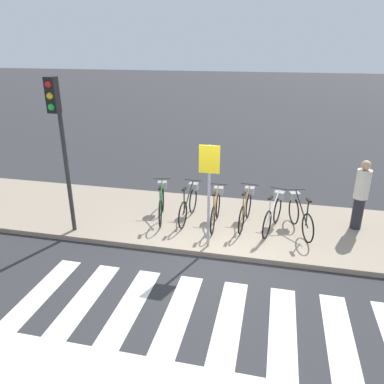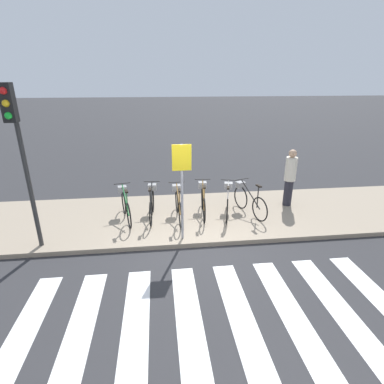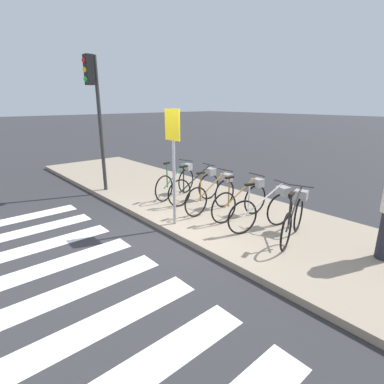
# 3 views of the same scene
# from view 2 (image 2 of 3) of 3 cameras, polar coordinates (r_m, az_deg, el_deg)

# --- Properties ---
(ground_plane) EXTENTS (120.00, 120.00, 0.00)m
(ground_plane) POSITION_cam_2_polar(r_m,az_deg,el_deg) (7.41, 1.05, -10.52)
(ground_plane) COLOR #2D2D30
(sidewalk) EXTENTS (16.95, 3.27, 0.12)m
(sidewalk) POSITION_cam_2_polar(r_m,az_deg,el_deg) (8.81, -0.36, -4.64)
(sidewalk) COLOR gray
(sidewalk) RESTS_ON ground_plane
(parked_bicycle_0) EXTENTS (0.55, 1.61, 1.01)m
(parked_bicycle_0) POSITION_cam_2_polar(r_m,az_deg,el_deg) (8.54, -12.57, -2.31)
(parked_bicycle_0) COLOR black
(parked_bicycle_0) RESTS_ON sidewalk
(parked_bicycle_1) EXTENTS (0.46, 1.65, 1.01)m
(parked_bicycle_1) POSITION_cam_2_polar(r_m,az_deg,el_deg) (8.55, -7.66, -1.95)
(parked_bicycle_1) COLOR black
(parked_bicycle_1) RESTS_ON sidewalk
(parked_bicycle_2) EXTENTS (0.46, 1.65, 1.01)m
(parked_bicycle_2) POSITION_cam_2_polar(r_m,az_deg,el_deg) (8.43, -2.66, -2.13)
(parked_bicycle_2) COLOR black
(parked_bicycle_2) RESTS_ON sidewalk
(parked_bicycle_3) EXTENTS (0.46, 1.64, 1.01)m
(parked_bicycle_3) POSITION_cam_2_polar(r_m,az_deg,el_deg) (8.67, 2.14, -1.45)
(parked_bicycle_3) COLOR black
(parked_bicycle_3) RESTS_ON sidewalk
(parked_bicycle_4) EXTENTS (0.56, 1.61, 1.01)m
(parked_bicycle_4) POSITION_cam_2_polar(r_m,az_deg,el_deg) (8.67, 6.81, -1.58)
(parked_bicycle_4) COLOR black
(parked_bicycle_4) RESTS_ON sidewalk
(parked_bicycle_5) EXTENTS (0.64, 1.58, 1.01)m
(parked_bicycle_5) POSITION_cam_2_polar(r_m,az_deg,el_deg) (8.86, 10.64, -1.31)
(parked_bicycle_5) COLOR black
(parked_bicycle_5) RESTS_ON sidewalk
(pedestrian) EXTENTS (0.34, 0.34, 1.76)m
(pedestrian) POSITION_cam_2_polar(r_m,az_deg,el_deg) (9.58, 18.15, 2.83)
(pedestrian) COLOR #23232D
(pedestrian) RESTS_ON sidewalk
(traffic_light) EXTENTS (0.24, 0.40, 3.67)m
(traffic_light) POSITION_cam_2_polar(r_m,az_deg,el_deg) (7.19, -30.40, 9.18)
(traffic_light) COLOR #2D2D2D
(traffic_light) RESTS_ON sidewalk
(sign_post) EXTENTS (0.44, 0.07, 2.36)m
(sign_post) POSITION_cam_2_polar(r_m,az_deg,el_deg) (6.91, -1.94, 2.90)
(sign_post) COLOR #99999E
(sign_post) RESTS_ON sidewalk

